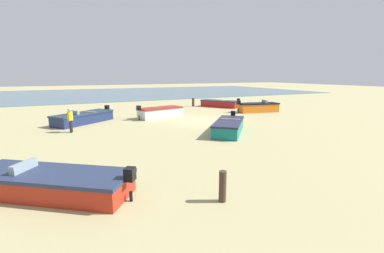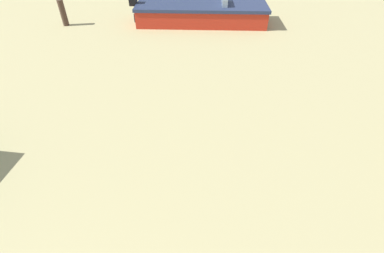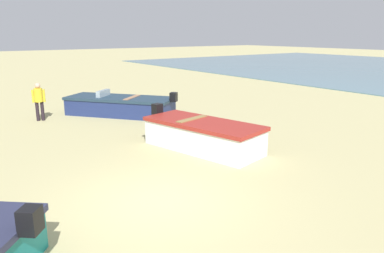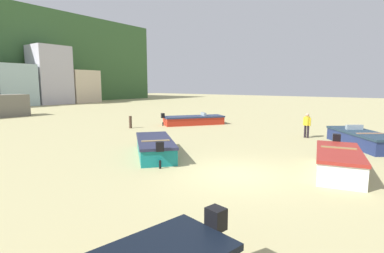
# 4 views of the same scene
# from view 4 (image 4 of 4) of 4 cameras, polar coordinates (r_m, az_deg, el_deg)

# --- Properties ---
(ground_plane) EXTENTS (160.00, 160.00, 0.00)m
(ground_plane) POSITION_cam_4_polar(r_m,az_deg,el_deg) (11.51, 8.51, -9.32)
(ground_plane) COLOR tan
(townhouse_centre_right) EXTENTS (5.75, 5.13, 6.74)m
(townhouse_centre_right) POSITION_cam_4_polar(r_m,az_deg,el_deg) (55.79, -31.54, 6.89)
(townhouse_centre_right) COLOR #A9C6C6
(townhouse_centre_right) RESTS_ON ground
(townhouse_right) EXTENTS (6.01, 5.17, 10.22)m
(townhouse_right) POSITION_cam_4_polar(r_m,az_deg,el_deg) (58.46, -25.95, 8.98)
(townhouse_right) COLOR #BAB5BF
(townhouse_right) RESTS_ON ground
(townhouse_far_right) EXTENTS (5.46, 6.71, 6.19)m
(townhouse_far_right) POSITION_cam_4_polar(r_m,az_deg,el_deg) (62.13, -21.20, 7.29)
(townhouse_far_right) COLOR beige
(townhouse_far_right) RESTS_ON ground
(boat_teal_0) EXTENTS (4.15, 4.43, 1.14)m
(boat_teal_0) POSITION_cam_4_polar(r_m,az_deg,el_deg) (14.43, -7.28, -4.00)
(boat_teal_0) COLOR #137779
(boat_teal_0) RESTS_ON ground
(boat_white_1) EXTENTS (4.33, 2.47, 1.24)m
(boat_white_1) POSITION_cam_4_polar(r_m,az_deg,el_deg) (12.78, 26.69, -6.17)
(boat_white_1) COLOR white
(boat_white_1) RESTS_ON ground
(boat_navy_2) EXTENTS (4.92, 4.38, 1.15)m
(boat_navy_2) POSITION_cam_4_polar(r_m,az_deg,el_deg) (18.93, 30.32, -2.12)
(boat_navy_2) COLOR navy
(boat_navy_2) RESTS_ON ground
(boat_red_4) EXTENTS (5.23, 4.43, 1.07)m
(boat_red_4) POSITION_cam_4_polar(r_m,az_deg,el_deg) (25.40, 0.32, 1.25)
(boat_red_4) COLOR #B42918
(boat_red_4) RESTS_ON ground
(mooring_post_mid_beach) EXTENTS (0.23, 0.23, 0.97)m
(mooring_post_mid_beach) POSITION_cam_4_polar(r_m,az_deg,el_deg) (23.79, -11.94, 0.85)
(mooring_post_mid_beach) COLOR #443226
(mooring_post_mid_beach) RESTS_ON ground
(beach_walker_foreground) EXTENTS (0.42, 0.54, 1.62)m
(beach_walker_foreground) POSITION_cam_4_polar(r_m,az_deg,el_deg) (20.40, 21.54, 0.58)
(beach_walker_foreground) COLOR black
(beach_walker_foreground) RESTS_ON ground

